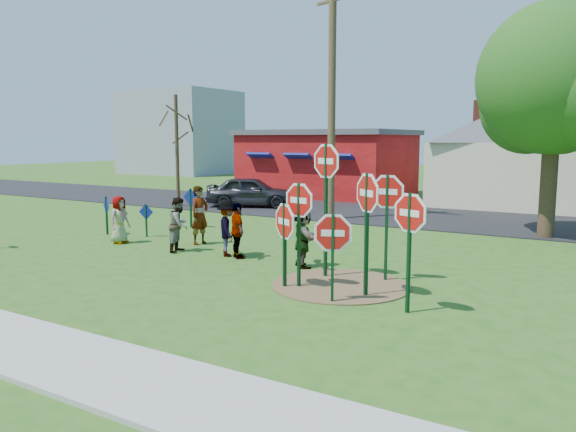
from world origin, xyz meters
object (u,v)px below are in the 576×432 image
at_px(leafy_tree, 559,87).
at_px(stop_sign_c, 367,206).
at_px(person_a, 119,220).
at_px(person_b, 200,215).
at_px(suv, 251,192).
at_px(stop_sign_a, 285,227).
at_px(stop_sign_b, 326,175).
at_px(stop_sign_d, 387,201).
at_px(utility_pole, 332,91).

bearing_deg(leafy_tree, stop_sign_c, -104.44).
height_order(stop_sign_c, person_a, stop_sign_c).
relative_size(person_a, person_b, 0.82).
height_order(person_b, suv, person_b).
relative_size(stop_sign_a, person_b, 1.11).
height_order(stop_sign_b, stop_sign_d, stop_sign_b).
xyz_separation_m(stop_sign_c, stop_sign_d, (-0.12, 1.48, -0.03)).
bearing_deg(person_a, person_b, -65.87).
bearing_deg(stop_sign_b, stop_sign_d, 33.04).
bearing_deg(stop_sign_b, suv, 149.04).
xyz_separation_m(stop_sign_c, leafy_tree, (2.54, 9.88, 3.12)).
height_order(stop_sign_a, suv, stop_sign_a).
distance_m(stop_sign_c, utility_pole, 12.17).
height_order(person_a, utility_pole, utility_pole).
relative_size(stop_sign_b, person_a, 2.21).
bearing_deg(leafy_tree, person_a, -145.30).
relative_size(person_b, leafy_tree, 0.24).
relative_size(stop_sign_b, utility_pole, 0.34).
height_order(stop_sign_c, leafy_tree, leafy_tree).
xyz_separation_m(stop_sign_c, person_b, (-6.99, 2.86, -1.02)).
relative_size(stop_sign_a, stop_sign_c, 0.74).
bearing_deg(stop_sign_b, person_b, 178.92).
bearing_deg(leafy_tree, stop_sign_d, -107.62).
bearing_deg(utility_pole, person_b, -98.41).
height_order(stop_sign_a, leafy_tree, leafy_tree).
bearing_deg(stop_sign_d, stop_sign_b, -170.49).
relative_size(stop_sign_b, leafy_tree, 0.43).
relative_size(stop_sign_c, utility_pole, 0.28).
bearing_deg(stop_sign_b, stop_sign_c, -18.06).
distance_m(stop_sign_a, suv, 15.32).
xyz_separation_m(stop_sign_a, person_b, (-5.11, 3.14, -0.44)).
distance_m(stop_sign_c, stop_sign_d, 1.49).
distance_m(stop_sign_c, leafy_tree, 10.67).
xyz_separation_m(stop_sign_d, person_b, (-6.87, 1.38, -0.99)).
bearing_deg(stop_sign_c, stop_sign_a, -136.94).
xyz_separation_m(suv, leafy_tree, (13.77, -1.97, 4.30)).
xyz_separation_m(stop_sign_a, suv, (-9.34, 12.12, -0.60)).
xyz_separation_m(stop_sign_a, stop_sign_b, (0.35, 1.35, 1.11)).
bearing_deg(person_b, stop_sign_b, -101.82).
distance_m(stop_sign_d, person_b, 7.07).
xyz_separation_m(stop_sign_c, person_a, (-9.34, 1.65, -1.19)).
relative_size(stop_sign_a, stop_sign_d, 0.78).
xyz_separation_m(stop_sign_b, utility_pole, (-4.39, 9.01, 2.83)).
height_order(person_b, leafy_tree, leafy_tree).
xyz_separation_m(stop_sign_c, utility_pole, (-5.92, 10.08, 3.37)).
height_order(stop_sign_b, leafy_tree, leafy_tree).
bearing_deg(stop_sign_c, stop_sign_d, 129.64).
relative_size(suv, leafy_tree, 0.55).
relative_size(suv, utility_pole, 0.43).
relative_size(stop_sign_d, utility_pole, 0.27).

